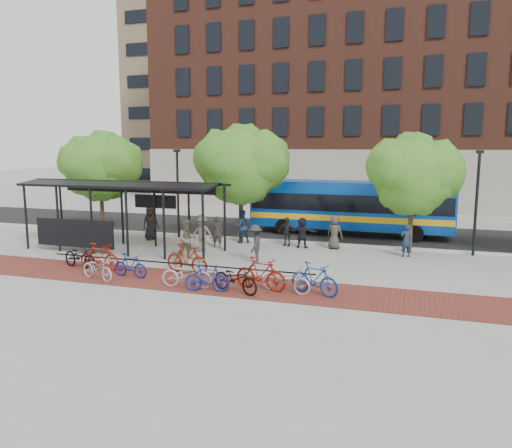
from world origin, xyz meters
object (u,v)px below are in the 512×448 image
(bike_5, at_px, (187,259))
(pedestrian_4, at_px, (287,232))
(bike_2, at_px, (97,268))
(tree_b, at_px, (243,162))
(pedestrian_1, at_px, (217,232))
(bike_10, at_px, (286,279))
(pedestrian_6, at_px, (335,232))
(bike_9, at_px, (261,274))
(bike_6, at_px, (187,274))
(pedestrian_2, at_px, (242,226))
(tree_a, at_px, (102,164))
(bike_0, at_px, (80,256))
(bike_7, at_px, (207,278))
(lamp_post_left, at_px, (178,191))
(lamp_post_right, at_px, (477,200))
(bike_1, at_px, (100,257))
(pedestrian_5, at_px, (302,233))
(bike_11, at_px, (315,279))
(pedestrian_3, at_px, (202,234))
(pedestrian_0, at_px, (150,223))
(pedestrian_7, at_px, (406,240))
(tree_c, at_px, (415,172))
(bus_shelter, at_px, (121,192))
(bike_3, at_px, (130,266))
(bus, at_px, (350,204))
(bike_8, at_px, (236,278))
(pedestrian_9, at_px, (255,244))
(pedestrian_8, at_px, (188,240))

(bike_5, bearing_deg, pedestrian_4, -9.26)
(bike_2, bearing_deg, tree_b, 2.29)
(pedestrian_1, xyz_separation_m, pedestrian_4, (3.40, 1.55, -0.06))
(tree_b, xyz_separation_m, bike_10, (4.73, -8.67, -3.95))
(pedestrian_6, bearing_deg, bike_9, 98.40)
(bike_6, bearing_deg, pedestrian_2, 1.35)
(tree_a, bearing_deg, bike_6, -42.61)
(bike_0, distance_m, bike_7, 6.85)
(tree_a, distance_m, bike_7, 14.88)
(lamp_post_left, bearing_deg, bike_2, -82.92)
(lamp_post_right, xyz_separation_m, bike_6, (-10.91, -9.44, -2.22))
(tree_b, relative_size, bike_6, 3.22)
(bike_1, relative_size, pedestrian_5, 1.21)
(bike_5, bearing_deg, bike_10, -96.13)
(bike_7, bearing_deg, bike_11, -88.78)
(tree_b, height_order, pedestrian_3, tree_b)
(lamp_post_right, height_order, bike_7, lamp_post_right)
(pedestrian_5, bearing_deg, bike_9, 88.35)
(bike_10, bearing_deg, lamp_post_right, -28.12)
(tree_b, height_order, pedestrian_2, tree_b)
(pedestrian_0, bearing_deg, pedestrian_7, -53.30)
(tree_c, relative_size, bike_10, 3.06)
(tree_c, height_order, bike_5, tree_c)
(tree_c, distance_m, bike_1, 15.42)
(bus_shelter, relative_size, tree_c, 1.79)
(bike_3, bearing_deg, bike_7, -96.78)
(bike_7, bearing_deg, bus, -25.17)
(bike_10, height_order, bike_11, bike_11)
(pedestrian_0, relative_size, pedestrian_5, 1.18)
(bike_8, bearing_deg, bus, 10.28)
(pedestrian_1, height_order, pedestrian_5, pedestrian_1)
(bus_shelter, relative_size, bike_6, 5.28)
(bike_3, bearing_deg, pedestrian_4, -22.27)
(pedestrian_0, relative_size, pedestrian_6, 1.09)
(pedestrian_6, bearing_deg, tree_c, -157.57)
(tree_b, height_order, bike_1, tree_b)
(bike_2, bearing_deg, bike_0, 73.44)
(lamp_post_left, height_order, bike_10, lamp_post_left)
(bus_shelter, bearing_deg, pedestrian_7, 11.15)
(tree_b, height_order, pedestrian_7, tree_b)
(bike_5, distance_m, pedestrian_9, 3.47)
(bus, relative_size, pedestrian_8, 6.20)
(bike_3, bearing_deg, lamp_post_left, 20.34)
(tree_b, bearing_deg, bike_5, -89.59)
(bus, relative_size, pedestrian_0, 6.22)
(tree_a, xyz_separation_m, pedestrian_0, (3.72, -0.92, -3.28))
(bus_shelter, height_order, lamp_post_left, lamp_post_left)
(bus_shelter, height_order, pedestrian_4, bus_shelter)
(pedestrian_8, bearing_deg, bus_shelter, 124.35)
(bike_9, bearing_deg, bike_3, 99.43)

